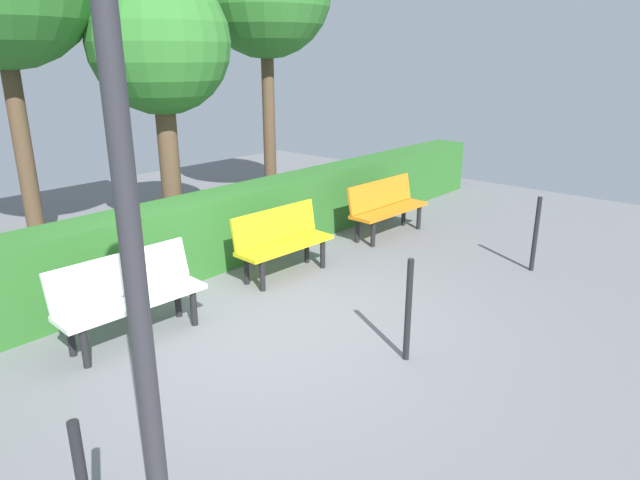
{
  "coord_description": "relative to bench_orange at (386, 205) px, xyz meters",
  "views": [
    {
      "loc": [
        3.68,
        3.89,
        2.73
      ],
      "look_at": [
        -1.24,
        -0.43,
        0.55
      ],
      "focal_mm": 31.46,
      "sensor_mm": 36.0,
      "label": 1
    }
  ],
  "objects": [
    {
      "name": "railing_post_near",
      "position": [
        0.0,
        2.36,
        0.02
      ],
      "size": [
        0.06,
        0.06,
        1.0
      ],
      "primitive_type": "cylinder",
      "color": "black",
      "rests_on": "ground_plane"
    },
    {
      "name": "bench_white",
      "position": [
        4.49,
        0.05,
        -0.0
      ],
      "size": [
        1.49,
        0.53,
        0.86
      ],
      "rotation": [
        0.0,
        0.0,
        -0.04
      ],
      "color": "white",
      "rests_on": "ground_plane"
    },
    {
      "name": "bench_orange",
      "position": [
        0.0,
        0.0,
        0.0
      ],
      "size": [
        1.53,
        0.51,
        0.86
      ],
      "rotation": [
        0.0,
        0.0,
        -0.03
      ],
      "color": "orange",
      "rests_on": "ground_plane"
    },
    {
      "name": "bench_yellow",
      "position": [
        2.28,
        -0.03,
        -0.0
      ],
      "size": [
        1.38,
        0.51,
        0.86
      ],
      "rotation": [
        0.0,
        0.0,
        -0.04
      ],
      "color": "yellow",
      "rests_on": "ground_plane"
    },
    {
      "name": "lamp_post",
      "position": [
        5.69,
        2.36,
        2.13
      ],
      "size": [
        0.36,
        0.36,
        3.75
      ],
      "color": "#2D2D33",
      "rests_on": "ground_plane"
    },
    {
      "name": "hedge_row",
      "position": [
        2.37,
        -0.94,
        0.01
      ],
      "size": [
        12.11,
        0.61,
        0.99
      ],
      "primitive_type": "cube",
      "color": "#2D6B28",
      "rests_on": "ground_plane"
    },
    {
      "name": "railing_post_mid",
      "position": [
        3.03,
        2.36,
        0.02
      ],
      "size": [
        0.06,
        0.06,
        1.0
      ],
      "primitive_type": "cylinder",
      "color": "black",
      "rests_on": "ground_plane"
    },
    {
      "name": "tree_mid",
      "position": [
        2.43,
        -2.16,
        2.35
      ],
      "size": [
        1.95,
        1.95,
        3.85
      ],
      "color": "brown",
      "rests_on": "ground_plane"
    },
    {
      "name": "ground_plane",
      "position": [
        3.38,
        0.93,
        -0.48
      ],
      "size": [
        16.11,
        16.11,
        0.0
      ],
      "primitive_type": "plane",
      "color": "slate"
    }
  ]
}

